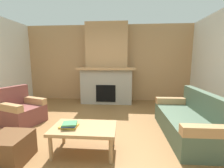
% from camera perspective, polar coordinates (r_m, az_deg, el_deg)
% --- Properties ---
extents(ground, '(9.00, 9.00, 0.00)m').
position_cam_1_polar(ground, '(3.10, -7.38, -19.37)').
color(ground, brown).
extents(wall_back_wood_panel, '(6.00, 0.12, 2.70)m').
position_cam_1_polar(wall_back_wood_panel, '(5.70, -1.50, 7.70)').
color(wall_back_wood_panel, tan).
rests_on(wall_back_wood_panel, ground).
extents(fireplace, '(1.90, 0.82, 2.70)m').
position_cam_1_polar(fireplace, '(5.34, -1.90, 5.62)').
color(fireplace, gray).
rests_on(fireplace, ground).
extents(couch, '(0.85, 1.80, 0.85)m').
position_cam_1_polar(couch, '(3.42, 26.83, -12.23)').
color(couch, '#4C604C').
rests_on(couch, ground).
extents(armchair, '(0.96, 0.96, 0.85)m').
position_cam_1_polar(armchair, '(4.20, -30.65, -8.56)').
color(armchair, brown).
rests_on(armchair, ground).
extents(coffee_table, '(1.00, 0.60, 0.43)m').
position_cam_1_polar(coffee_table, '(2.56, -10.31, -16.38)').
color(coffee_table, tan).
rests_on(coffee_table, ground).
extents(ottoman, '(0.52, 0.52, 0.40)m').
position_cam_1_polar(ottoman, '(2.82, -33.67, -19.24)').
color(ottoman, brown).
rests_on(ottoman, ground).
extents(book_stack_near_edge, '(0.28, 0.25, 0.08)m').
position_cam_1_polar(book_stack_near_edge, '(2.55, -15.56, -14.41)').
color(book_stack_near_edge, gold).
rests_on(book_stack_near_edge, coffee_table).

